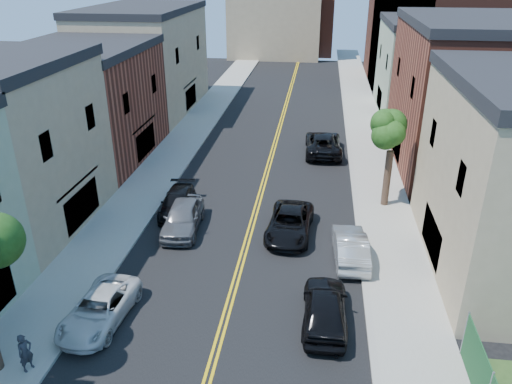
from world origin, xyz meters
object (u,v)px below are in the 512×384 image
(black_car_left, at_px, (178,203))
(black_suv_lane, at_px, (290,223))
(white_pickup, at_px, (99,309))
(silver_car_right, at_px, (350,247))
(pedestrian_left, at_px, (25,353))
(black_car_right, at_px, (325,307))
(grey_car_left, at_px, (183,217))
(dark_car_right_far, at_px, (323,143))

(black_car_left, distance_m, black_suv_lane, 7.19)
(black_suv_lane, bearing_deg, black_car_left, 168.66)
(white_pickup, xyz_separation_m, black_car_left, (0.54, 10.31, 0.02))
(white_pickup, distance_m, silver_car_right, 12.45)
(white_pickup, relative_size, pedestrian_left, 2.95)
(black_car_right, bearing_deg, grey_car_left, -41.69)
(dark_car_right_far, relative_size, pedestrian_left, 3.80)
(dark_car_right_far, xyz_separation_m, black_suv_lane, (-1.75, -13.41, -0.12))
(dark_car_right_far, distance_m, black_suv_lane, 13.52)
(grey_car_left, height_order, pedestrian_left, pedestrian_left)
(black_suv_lane, bearing_deg, grey_car_left, -174.48)
(grey_car_left, distance_m, black_car_left, 2.24)
(silver_car_right, distance_m, dark_car_right_far, 15.63)
(grey_car_left, bearing_deg, white_pickup, -103.23)
(grey_car_left, relative_size, pedestrian_left, 3.07)
(white_pickup, distance_m, black_suv_lane, 11.30)
(grey_car_left, bearing_deg, black_car_left, 110.07)
(white_pickup, bearing_deg, grey_car_left, 84.45)
(black_car_left, bearing_deg, silver_car_right, -27.00)
(black_car_right, xyz_separation_m, black_suv_lane, (-1.98, 7.33, -0.08))
(grey_car_left, bearing_deg, dark_car_right_far, 56.77)
(dark_car_right_far, bearing_deg, black_car_right, 88.48)
(dark_car_right_far, height_order, pedestrian_left, pedestrian_left)
(dark_car_right_far, xyz_separation_m, pedestrian_left, (-10.71, -24.98, 0.11))
(black_car_left, relative_size, black_suv_lane, 0.89)
(grey_car_left, xyz_separation_m, black_suv_lane, (6.05, 0.21, -0.11))
(pedestrian_left, bearing_deg, black_car_right, -45.18)
(dark_car_right_far, bearing_deg, pedestrian_left, 64.65)
(white_pickup, bearing_deg, pedestrian_left, -111.05)
(white_pickup, relative_size, grey_car_left, 0.96)
(black_car_left, bearing_deg, black_car_right, -51.39)
(black_car_right, distance_m, dark_car_right_far, 20.74)
(white_pickup, height_order, silver_car_right, silver_car_right)
(grey_car_left, relative_size, black_car_right, 1.03)
(dark_car_right_far, bearing_deg, white_pickup, 64.96)
(black_car_left, distance_m, pedestrian_left, 13.57)
(black_car_left, distance_m, black_car_right, 12.80)
(grey_car_left, height_order, dark_car_right_far, dark_car_right_far)
(white_pickup, height_order, pedestrian_left, pedestrian_left)
(black_car_right, xyz_separation_m, dark_car_right_far, (-0.23, 20.74, 0.04))
(black_car_left, xyz_separation_m, dark_car_right_far, (8.70, 11.57, 0.17))
(white_pickup, relative_size, black_car_right, 1.00)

